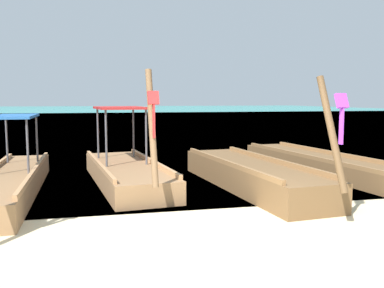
{
  "coord_description": "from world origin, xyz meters",
  "views": [
    {
      "loc": [
        -2.18,
        -6.01,
        2.09
      ],
      "look_at": [
        0.0,
        3.54,
        1.04
      ],
      "focal_mm": 39.35,
      "sensor_mm": 36.0,
      "label": 1
    }
  ],
  "objects_px": {
    "longtail_boat_pink_ribbon": "(12,181)",
    "longtail_boat_violet_ribbon": "(251,175)",
    "longtail_boat_red_ribbon": "(126,171)",
    "longtail_boat_turquoise_ribbon": "(322,164)"
  },
  "relations": [
    {
      "from": "longtail_boat_violet_ribbon",
      "to": "longtail_boat_turquoise_ribbon",
      "type": "height_order",
      "value": "longtail_boat_turquoise_ribbon"
    },
    {
      "from": "longtail_boat_violet_ribbon",
      "to": "longtail_boat_pink_ribbon",
      "type": "bearing_deg",
      "value": 174.6
    },
    {
      "from": "longtail_boat_pink_ribbon",
      "to": "longtail_boat_turquoise_ribbon",
      "type": "bearing_deg",
      "value": 7.06
    },
    {
      "from": "longtail_boat_violet_ribbon",
      "to": "longtail_boat_turquoise_ribbon",
      "type": "bearing_deg",
      "value": 28.99
    },
    {
      "from": "longtail_boat_pink_ribbon",
      "to": "longtail_boat_violet_ribbon",
      "type": "height_order",
      "value": "longtail_boat_pink_ribbon"
    },
    {
      "from": "longtail_boat_pink_ribbon",
      "to": "longtail_boat_red_ribbon",
      "type": "relative_size",
      "value": 1.23
    },
    {
      "from": "longtail_boat_violet_ribbon",
      "to": "longtail_boat_red_ribbon",
      "type": "bearing_deg",
      "value": 158.02
    },
    {
      "from": "longtail_boat_pink_ribbon",
      "to": "longtail_boat_violet_ribbon",
      "type": "relative_size",
      "value": 1.09
    },
    {
      "from": "longtail_boat_pink_ribbon",
      "to": "longtail_boat_red_ribbon",
      "type": "height_order",
      "value": "longtail_boat_red_ribbon"
    },
    {
      "from": "longtail_boat_red_ribbon",
      "to": "longtail_boat_turquoise_ribbon",
      "type": "bearing_deg",
      "value": 3.74
    }
  ]
}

